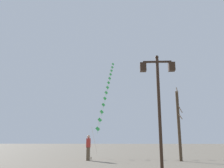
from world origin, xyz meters
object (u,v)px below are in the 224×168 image
(twin_lantern_lamp_post, at_px, (158,89))
(kite_train, at_px, (107,91))
(kite_flyer, at_px, (88,147))
(bare_tree, at_px, (179,124))

(twin_lantern_lamp_post, distance_m, kite_train, 16.80)
(twin_lantern_lamp_post, height_order, kite_flyer, twin_lantern_lamp_post)
(twin_lantern_lamp_post, bearing_deg, bare_tree, 70.27)
(twin_lantern_lamp_post, relative_size, kite_train, 0.31)
(twin_lantern_lamp_post, bearing_deg, kite_train, 102.23)
(kite_train, relative_size, kite_flyer, 9.64)
(kite_train, distance_m, kite_flyer, 11.37)
(kite_train, xyz_separation_m, kite_flyer, (-0.55, -9.66, -5.97))
(kite_flyer, bearing_deg, kite_train, -0.02)
(twin_lantern_lamp_post, xyz_separation_m, kite_train, (-3.49, 16.09, 3.30))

